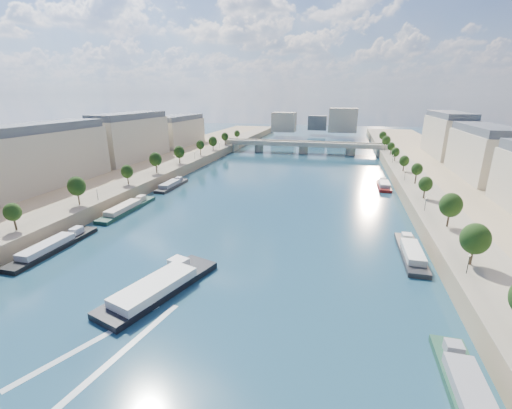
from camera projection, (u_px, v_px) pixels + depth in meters
The scene contains 16 objects.
ground at pixel (268, 200), 132.88m from camera, with size 700.00×700.00×0.00m, color #0D2B3A.
quay_left at pixel (107, 183), 148.93m from camera, with size 44.00×520.00×5.00m, color #9E8460.
quay_right at pixel (476, 209), 115.30m from camera, with size 44.00×520.00×5.00m, color #9E8460.
pave_left at pixel (137, 179), 144.64m from camera, with size 14.00×520.00×0.10m, color gray.
pave_right at pixel (429, 198), 118.02m from camera, with size 14.00×520.00×0.10m, color gray.
trees_left at pixel (142, 166), 144.36m from camera, with size 4.80×268.80×8.26m.
trees_right at pixel (420, 176), 126.05m from camera, with size 4.80×268.80×8.26m.
lamps_left at pixel (132, 179), 133.53m from camera, with size 0.36×200.36×4.28m.
lamps_right at pixel (414, 186), 122.84m from camera, with size 0.36×200.36×4.28m.
buildings_left at pixel (95, 146), 158.76m from camera, with size 16.00×226.00×23.20m.
skyline at pixel (320, 121), 330.20m from camera, with size 79.00×42.00×22.00m.
bridge at pixel (303, 146), 238.50m from camera, with size 112.00×12.00×8.15m.
tour_barge at pixel (160, 287), 71.06m from camera, with size 15.93×29.04×3.79m.
wake at pixel (109, 345), 56.06m from camera, with size 15.22×25.79×0.04m.
moored_barges_left at pixel (53, 247), 90.24m from camera, with size 5.00×158.07×3.60m.
moored_barges_right at pixel (423, 284), 72.62m from camera, with size 5.00×167.10×3.60m.
Camera 1 is at (26.64, -24.24, 39.18)m, focal length 24.00 mm.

